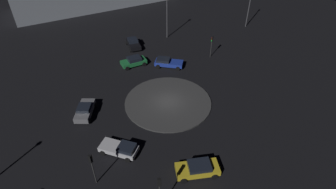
% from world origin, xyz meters
% --- Properties ---
extents(ground_plane, '(116.51, 116.51, 0.00)m').
position_xyz_m(ground_plane, '(0.00, 0.00, 0.00)').
color(ground_plane, black).
extents(roundabout_island, '(11.77, 11.77, 0.18)m').
position_xyz_m(roundabout_island, '(0.00, 0.00, 0.09)').
color(roundabout_island, '#383838').
rests_on(roundabout_island, ground_plane).
extents(car_grey, '(3.61, 4.50, 1.43)m').
position_xyz_m(car_grey, '(-10.51, 2.97, 0.74)').
color(car_grey, slate).
rests_on(car_grey, ground_plane).
extents(car_silver, '(4.15, 4.28, 1.32)m').
position_xyz_m(car_silver, '(-8.83, -5.19, 0.68)').
color(car_silver, silver).
rests_on(car_silver, ground_plane).
extents(car_yellow, '(4.77, 3.31, 1.39)m').
position_xyz_m(car_yellow, '(-2.94, -11.54, 0.75)').
color(car_yellow, gold).
rests_on(car_yellow, ground_plane).
extents(car_blue, '(4.65, 4.31, 1.38)m').
position_xyz_m(car_blue, '(4.53, 8.24, 0.73)').
color(car_blue, '#1E38A5').
rests_on(car_blue, ground_plane).
extents(car_green, '(4.12, 2.22, 1.50)m').
position_xyz_m(car_green, '(-0.21, 11.17, 0.79)').
color(car_green, '#1E7238').
rests_on(car_green, ground_plane).
extents(car_black, '(2.65, 4.54, 1.54)m').
position_xyz_m(car_black, '(2.25, 17.13, 0.79)').
color(car_black, black).
rests_on(car_black, ground_plane).
extents(traffic_light_southwest, '(0.37, 0.40, 4.49)m').
position_xyz_m(traffic_light_southwest, '(-8.09, -13.11, 3.18)').
color(traffic_light_southwest, '#2D2D2D').
rests_on(traffic_light_southwest, ground_plane).
extents(traffic_light_southwest_near, '(0.40, 0.37, 4.08)m').
position_xyz_m(traffic_light_southwest_near, '(-12.33, -7.59, 2.91)').
color(traffic_light_southwest_near, '#2D2D2D').
rests_on(traffic_light_southwest_near, ground_plane).
extents(traffic_light_northeast, '(0.40, 0.37, 3.82)m').
position_xyz_m(traffic_light_northeast, '(12.42, 7.38, 2.73)').
color(traffic_light_northeast, '#2D2D2D').
rests_on(traffic_light_northeast, ground_plane).
extents(streetlamp_northeast, '(0.46, 0.46, 8.57)m').
position_xyz_m(streetlamp_northeast, '(26.59, 14.26, 5.22)').
color(streetlamp_northeast, '#4C4C51').
rests_on(streetlamp_northeast, ground_plane).
extents(streetlamp_northeast_near, '(0.53, 0.53, 7.83)m').
position_xyz_m(streetlamp_northeast_near, '(9.59, 17.71, 5.18)').
color(streetlamp_northeast_near, '#4C4C51').
rests_on(streetlamp_northeast_near, ground_plane).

